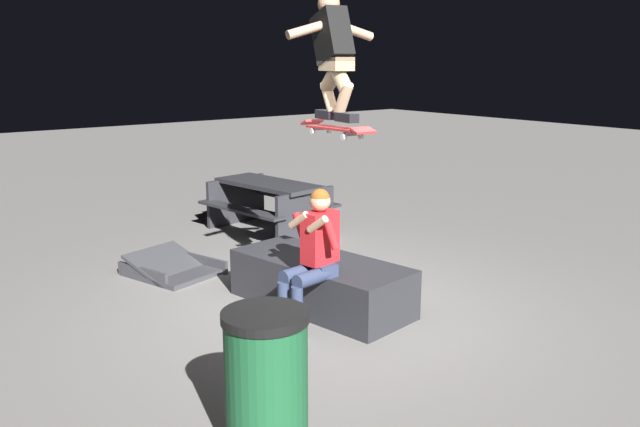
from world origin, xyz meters
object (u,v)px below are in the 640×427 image
object	(u,v)px
skater_airborne	(333,51)
skateboard	(336,128)
trash_bin	(266,383)
picnic_table_back	(269,199)
kicker_ramp	(173,270)
ledge_box_main	(321,283)
person_sitting_on_ledge	(312,252)

from	to	relation	value
skater_airborne	skateboard	bearing A→B (deg)	171.83
trash_bin	picnic_table_back	bearing A→B (deg)	-33.48
kicker_ramp	picnic_table_back	xyz separation A→B (m)	(1.02, -2.05, 0.44)
skater_airborne	trash_bin	world-z (taller)	skater_airborne
kicker_ramp	ledge_box_main	bearing A→B (deg)	-157.86
skateboard	kicker_ramp	xyz separation A→B (m)	(2.36, 0.58, -1.84)
skateboard	skater_airborne	size ratio (longest dim) A/B	0.93
ledge_box_main	skater_airborne	bearing A→B (deg)	156.60
person_sitting_on_ledge	skateboard	bearing A→B (deg)	-108.27
skater_airborne	trash_bin	distance (m)	3.07
ledge_box_main	person_sitting_on_ledge	world-z (taller)	person_sitting_on_ledge
picnic_table_back	ledge_box_main	bearing A→B (deg)	156.33
skateboard	trash_bin	xyz separation A→B (m)	(-1.40, 1.70, -1.41)
person_sitting_on_ledge	skater_airborne	bearing A→B (deg)	-94.26
kicker_ramp	trash_bin	xyz separation A→B (m)	(-3.76, 1.12, 0.43)
ledge_box_main	kicker_ramp	xyz separation A→B (m)	(1.89, 0.77, -0.20)
picnic_table_back	trash_bin	distance (m)	5.73
person_sitting_on_ledge	kicker_ramp	world-z (taller)	person_sitting_on_ledge
ledge_box_main	kicker_ramp	world-z (taller)	ledge_box_main
person_sitting_on_ledge	kicker_ramp	xyz separation A→B (m)	(2.29, 0.36, -0.69)
person_sitting_on_ledge	picnic_table_back	size ratio (longest dim) A/B	0.71
skater_airborne	kicker_ramp	world-z (taller)	skater_airborne
person_sitting_on_ledge	skater_airborne	distance (m)	1.85
skater_airborne	kicker_ramp	distance (m)	3.48
person_sitting_on_ledge	skater_airborne	world-z (taller)	skater_airborne
kicker_ramp	trash_bin	world-z (taller)	trash_bin
person_sitting_on_ledge	picnic_table_back	world-z (taller)	person_sitting_on_ledge
skateboard	trash_bin	distance (m)	2.62
skateboard	picnic_table_back	bearing A→B (deg)	-23.40
ledge_box_main	skateboard	world-z (taller)	skateboard
skater_airborne	picnic_table_back	xyz separation A→B (m)	(3.32, -1.45, -2.09)
person_sitting_on_ledge	picnic_table_back	xyz separation A→B (m)	(3.31, -1.68, -0.25)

